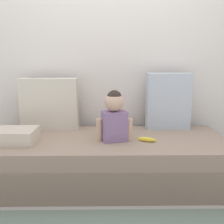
# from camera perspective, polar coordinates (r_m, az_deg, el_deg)

# --- Properties ---
(ground_plane) EXTENTS (12.00, 12.00, 0.00)m
(ground_plane) POSITION_cam_1_polar(r_m,az_deg,el_deg) (2.45, -0.58, -15.55)
(ground_plane) COLOR #B2ADA3
(back_wall) EXTENTS (5.45, 0.10, 2.47)m
(back_wall) POSITION_cam_1_polar(r_m,az_deg,el_deg) (2.74, -0.67, 14.15)
(back_wall) COLOR silver
(back_wall) RESTS_ON ground
(couch) EXTENTS (2.25, 0.87, 0.42)m
(couch) POSITION_cam_1_polar(r_m,az_deg,el_deg) (2.36, -0.59, -11.07)
(couch) COLOR #826C5B
(couch) RESTS_ON ground
(throw_pillow_left) EXTENTS (0.59, 0.16, 0.53)m
(throw_pillow_left) POSITION_cam_1_polar(r_m,az_deg,el_deg) (2.62, -14.31, 1.84)
(throw_pillow_left) COLOR beige
(throw_pillow_left) RESTS_ON couch
(throw_pillow_right) EXTENTS (0.45, 0.16, 0.58)m
(throw_pillow_right) POSITION_cam_1_polar(r_m,az_deg,el_deg) (2.62, 13.06, 2.46)
(throw_pillow_right) COLOR #B2BCC6
(throw_pillow_right) RESTS_ON couch
(toddler) EXTENTS (0.33, 0.20, 0.46)m
(toddler) POSITION_cam_1_polar(r_m,az_deg,el_deg) (2.17, 0.65, -0.91)
(toddler) COLOR gray
(toddler) RESTS_ON couch
(banana) EXTENTS (0.17, 0.10, 0.04)m
(banana) POSITION_cam_1_polar(r_m,az_deg,el_deg) (2.21, 8.26, -6.35)
(banana) COLOR yellow
(banana) RESTS_ON couch
(folded_blanket) EXTENTS (0.40, 0.28, 0.12)m
(folded_blanket) POSITION_cam_1_polar(r_m,az_deg,el_deg) (2.32, -22.02, -5.19)
(folded_blanket) COLOR beige
(folded_blanket) RESTS_ON couch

